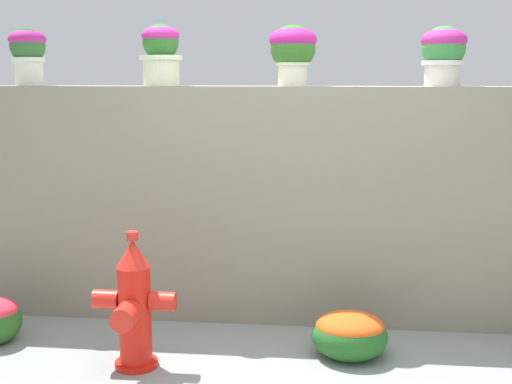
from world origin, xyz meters
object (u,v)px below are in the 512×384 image
potted_plant_2 (161,51)px  potted_plant_4 (443,51)px  fire_hydrant (134,307)px  flower_bush_right (350,333)px  potted_plant_1 (28,50)px  potted_plant_3 (293,49)px

potted_plant_2 → potted_plant_4: (1.89, -0.02, -0.01)m
potted_plant_2 → potted_plant_4: size_ratio=1.08×
fire_hydrant → flower_bush_right: (1.26, 0.28, -0.22)m
potted_plant_1 → flower_bush_right: 2.92m
potted_plant_3 → fire_hydrant: size_ratio=0.49×
potted_plant_1 → potted_plant_3: bearing=-1.0°
potted_plant_4 → flower_bush_right: potted_plant_4 is taller
potted_plant_1 → flower_bush_right: (2.26, -0.68, -1.72)m
potted_plant_1 → potted_plant_2: potted_plant_2 is taller
potted_plant_2 → flower_bush_right: 2.25m
potted_plant_3 → fire_hydrant: bearing=-132.9°
potted_plant_2 → fire_hydrant: potted_plant_2 is taller
potted_plant_1 → potted_plant_3: potted_plant_3 is taller
potted_plant_4 → flower_bush_right: size_ratio=0.84×
potted_plant_1 → potted_plant_2: (0.96, -0.01, -0.01)m
potted_plant_2 → potted_plant_3: potted_plant_2 is taller
potted_plant_2 → potted_plant_4: 1.89m
potted_plant_2 → potted_plant_4: bearing=-0.7°
potted_plant_4 → fire_hydrant: size_ratio=0.47×
potted_plant_3 → potted_plant_1: bearing=179.0°
flower_bush_right → potted_plant_1: bearing=163.2°
potted_plant_1 → fire_hydrant: potted_plant_1 is taller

